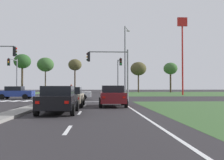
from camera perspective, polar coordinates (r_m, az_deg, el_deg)
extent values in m
plane|color=#282628|center=(33.67, -10.86, -4.01)|extent=(200.00, 200.00, 0.00)
cube|color=#385B2D|center=(61.52, 16.86, -2.81)|extent=(35.00, 35.00, 0.01)
cube|color=gray|center=(15.10, -20.75, -6.84)|extent=(1.20, 22.00, 0.14)
cube|color=#ADA89E|center=(58.52, -7.54, -2.87)|extent=(1.20, 36.00, 0.14)
cube|color=silver|center=(9.40, -9.61, -10.64)|extent=(0.14, 2.00, 0.01)
cube|color=silver|center=(15.33, -7.03, -7.08)|extent=(0.14, 2.00, 0.01)
cube|color=silver|center=(21.30, -5.91, -5.51)|extent=(0.14, 2.00, 0.01)
cube|color=silver|center=(15.57, 5.48, -7.00)|extent=(0.14, 24.00, 0.01)
cube|color=silver|center=(26.38, -4.71, -4.73)|extent=(6.40, 0.50, 0.01)
cube|color=silver|center=(29.82, -22.31, -4.25)|extent=(0.70, 2.80, 0.01)
cube|color=silver|center=(29.46, -20.20, -4.30)|extent=(0.70, 2.80, 0.01)
cube|color=silver|center=(29.15, -18.03, -4.35)|extent=(0.70, 2.80, 0.01)
cube|color=silver|center=(28.87, -15.82, -4.40)|extent=(0.70, 2.80, 0.01)
cube|color=black|center=(15.17, -11.56, -4.59)|extent=(1.85, 4.18, 0.71)
cube|color=black|center=(15.00, -11.63, -2.28)|extent=(1.63, 1.93, 0.52)
cube|color=red|center=(13.23, -15.94, -4.72)|extent=(0.20, 0.04, 0.14)
cube|color=red|center=(12.99, -9.86, -4.82)|extent=(0.20, 0.04, 0.14)
cylinder|color=black|center=(16.67, -14.05, -5.51)|extent=(0.22, 0.64, 0.64)
cylinder|color=black|center=(16.42, -7.66, -5.60)|extent=(0.22, 0.64, 0.64)
cylinder|color=black|center=(14.06, -16.14, -6.26)|extent=(0.22, 0.64, 0.64)
cylinder|color=black|center=(13.76, -8.56, -6.40)|extent=(0.22, 0.64, 0.64)
cube|color=#A31919|center=(53.84, -10.51, -2.34)|extent=(1.81, 4.16, 0.69)
cube|color=black|center=(53.99, -10.48, -1.70)|extent=(1.59, 1.91, 0.52)
cube|color=red|center=(55.84, -9.53, -2.24)|extent=(0.20, 0.04, 0.14)
cube|color=red|center=(56.01, -10.93, -2.24)|extent=(0.20, 0.04, 0.14)
cylinder|color=black|center=(52.42, -9.71, -2.75)|extent=(0.22, 0.64, 0.64)
cylinder|color=black|center=(52.66, -11.67, -2.73)|extent=(0.22, 0.64, 0.64)
cylinder|color=black|center=(55.06, -9.39, -2.69)|extent=(0.22, 0.64, 0.64)
cylinder|color=black|center=(55.29, -11.26, -2.67)|extent=(0.22, 0.64, 0.64)
cube|color=#BCAD8E|center=(20.35, -9.05, -3.89)|extent=(1.84, 4.43, 0.64)
cube|color=black|center=(20.18, -9.09, -2.26)|extent=(1.62, 2.04, 0.52)
cube|color=red|center=(18.22, -11.98, -3.96)|extent=(0.20, 0.04, 0.14)
cube|color=red|center=(18.06, -7.58, -4.00)|extent=(0.20, 0.04, 0.14)
cylinder|color=black|center=(21.88, -11.07, -4.55)|extent=(0.22, 0.64, 0.64)
cylinder|color=black|center=(21.70, -6.24, -4.60)|extent=(0.22, 0.64, 0.64)
cylinder|color=black|center=(19.09, -12.26, -5.00)|extent=(0.22, 0.64, 0.64)
cylinder|color=black|center=(18.88, -6.72, -5.07)|extent=(0.22, 0.64, 0.64)
cube|color=maroon|center=(20.10, 0.07, -3.78)|extent=(1.82, 4.17, 0.75)
cube|color=black|center=(19.93, 0.09, -1.97)|extent=(1.60, 1.92, 0.52)
cube|color=red|center=(17.97, -1.77, -3.81)|extent=(0.20, 0.04, 0.14)
cube|color=red|center=(18.05, 2.64, -3.80)|extent=(0.20, 0.04, 0.14)
cylinder|color=black|center=(21.42, -2.57, -4.65)|extent=(0.22, 0.64, 0.64)
cylinder|color=black|center=(21.51, 2.31, -4.63)|extent=(0.22, 0.64, 0.64)
cylinder|color=black|center=(18.76, -2.50, -5.10)|extent=(0.22, 0.64, 0.64)
cylinder|color=black|center=(18.86, 3.07, -5.08)|extent=(0.22, 0.64, 0.64)
cube|color=navy|center=(34.16, -20.16, -2.78)|extent=(4.22, 1.87, 0.71)
cube|color=black|center=(34.19, -20.40, -1.74)|extent=(1.94, 1.65, 0.52)
cube|color=red|center=(35.51, -23.12, -2.58)|extent=(0.04, 0.20, 0.14)
cylinder|color=black|center=(34.70, -17.58, -3.36)|extent=(0.64, 0.22, 0.64)
cylinder|color=black|center=(32.89, -18.40, -3.47)|extent=(0.64, 0.22, 0.64)
cylinder|color=black|center=(35.47, -21.81, -3.28)|extent=(0.64, 0.22, 0.64)
cylinder|color=black|center=(33.71, -22.84, -3.38)|extent=(0.64, 0.22, 0.64)
cube|color=silver|center=(31.19, -8.63, -3.06)|extent=(4.40, 1.82, 0.63)
cube|color=black|center=(31.20, -8.90, -2.00)|extent=(2.02, 1.60, 0.52)
cube|color=red|center=(32.16, -12.45, -2.88)|extent=(0.04, 0.20, 0.14)
cube|color=red|center=(30.80, -12.87, -2.94)|extent=(0.04, 0.20, 0.14)
cylinder|color=black|center=(32.01, -5.96, -3.59)|extent=(0.64, 0.22, 0.64)
cylinder|color=black|center=(30.19, -6.14, -3.72)|extent=(0.64, 0.22, 0.64)
cylinder|color=black|center=(32.27, -10.97, -3.55)|extent=(0.64, 0.22, 0.64)
cylinder|color=black|center=(30.47, -11.44, -3.68)|extent=(0.64, 0.22, 0.64)
cylinder|color=gray|center=(41.75, -19.98, 0.42)|extent=(0.18, 0.18, 5.64)
cylinder|color=gray|center=(40.17, -20.71, 4.17)|extent=(0.12, 3.67, 0.12)
cube|color=black|center=(38.39, -21.55, 3.64)|extent=(0.32, 0.26, 0.95)
sphere|color=#360503|center=(38.26, -21.62, 4.11)|extent=(0.20, 0.20, 0.20)
sphere|color=orange|center=(38.23, -21.63, 3.66)|extent=(0.20, 0.20, 0.20)
sphere|color=black|center=(38.21, -21.63, 3.22)|extent=(0.20, 0.20, 0.20)
cube|color=black|center=(28.23, -20.44, 5.83)|extent=(0.26, 0.32, 0.95)
sphere|color=red|center=(28.23, -20.12, 6.44)|extent=(0.20, 0.20, 0.20)
sphere|color=#3A2405|center=(28.19, -20.12, 5.84)|extent=(0.20, 0.20, 0.20)
sphere|color=black|center=(28.15, -20.13, 5.23)|extent=(0.20, 0.20, 0.20)
cylinder|color=gray|center=(26.92, 3.44, 1.00)|extent=(0.18, 0.18, 5.33)
cylinder|color=gray|center=(26.98, -0.80, 6.14)|extent=(3.99, 0.12, 0.12)
cube|color=black|center=(26.91, -5.06, 5.04)|extent=(0.26, 0.32, 0.95)
sphere|color=#360503|center=(26.96, -5.40, 5.67)|extent=(0.20, 0.20, 0.20)
sphere|color=orange|center=(26.92, -5.40, 5.04)|extent=(0.20, 0.20, 0.20)
sphere|color=black|center=(26.89, -5.41, 4.40)|extent=(0.20, 0.20, 0.20)
cylinder|color=gray|center=(40.06, 1.30, 0.40)|extent=(0.18, 0.18, 5.63)
cylinder|color=gray|center=(37.80, 1.58, 4.40)|extent=(0.12, 4.89, 0.12)
cube|color=black|center=(35.33, 1.90, 3.96)|extent=(0.32, 0.26, 0.95)
sphere|color=#360503|center=(35.20, 1.93, 4.47)|extent=(0.20, 0.20, 0.20)
sphere|color=#3A2405|center=(35.17, 1.93, 3.99)|extent=(0.20, 0.20, 0.20)
sphere|color=green|center=(35.14, 1.93, 3.50)|extent=(0.20, 0.20, 0.20)
cylinder|color=gray|center=(34.64, 2.86, 3.92)|extent=(0.20, 0.20, 9.53)
cylinder|color=gray|center=(36.38, 3.20, 11.10)|extent=(0.74, 2.01, 0.10)
ellipsoid|color=#B2B2A8|center=(37.35, 3.54, 10.61)|extent=(0.56, 0.28, 0.20)
cylinder|color=#4C4C4C|center=(43.55, -8.84, -2.73)|extent=(0.16, 0.16, 0.79)
cylinder|color=maroon|center=(43.54, -8.83, -1.67)|extent=(0.34, 0.34, 0.83)
sphere|color=tan|center=(43.54, -8.83, -0.98)|extent=(0.23, 0.23, 0.23)
cylinder|color=red|center=(49.39, 15.09, 4.12)|extent=(0.28, 0.28, 12.54)
cube|color=red|center=(50.56, 15.03, 12.12)|extent=(1.80, 0.30, 1.60)
torus|color=yellow|center=(50.60, 14.54, 12.10)|extent=(0.96, 0.16, 0.96)
torus|color=yellow|center=(50.84, 15.41, 12.04)|extent=(0.96, 0.16, 0.96)
cylinder|color=#423323|center=(68.37, -18.95, 0.14)|extent=(0.47, 0.47, 6.66)
ellipsoid|color=#285123|center=(68.64, -18.92, 3.87)|extent=(4.17, 4.17, 3.54)
cylinder|color=#423323|center=(70.45, -14.29, -0.17)|extent=(0.29, 0.29, 6.11)
ellipsoid|color=#38602D|center=(70.67, -14.27, 3.27)|extent=(4.32, 4.32, 3.68)
cylinder|color=#423323|center=(69.12, -8.07, -0.10)|extent=(0.36, 0.36, 6.30)
ellipsoid|color=#4C4728|center=(69.34, -8.06, 3.30)|extent=(3.49, 3.49, 2.97)
cylinder|color=#423323|center=(70.09, 5.77, -0.59)|extent=(0.37, 0.37, 5.15)
ellipsoid|color=#4C4728|center=(70.24, 5.76, 2.46)|extent=(4.23, 4.23, 3.59)
cylinder|color=#423323|center=(71.08, 12.62, -0.50)|extent=(0.44, 0.44, 5.35)
ellipsoid|color=#38602D|center=(71.24, 12.60, 2.46)|extent=(3.66, 3.66, 3.11)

